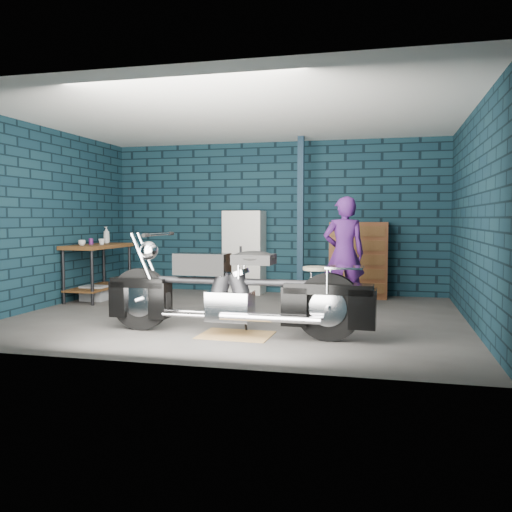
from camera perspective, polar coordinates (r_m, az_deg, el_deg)
The scene contains 15 objects.
ground at distance 7.45m, azimuth -1.94°, elevation -6.38°, with size 6.00×6.00×0.00m, color #524F4C.
room_walls at distance 7.89m, azimuth -0.87°, elevation 8.08°, with size 6.02×5.01×2.71m.
support_post at distance 9.12m, azimuth 4.71°, elevation 4.04°, with size 0.10×0.10×2.70m, color #102435.
workbench at distance 9.35m, azimuth -16.26°, elevation -1.60°, with size 0.60×1.40×0.91m, color brown.
drip_mat at distance 6.28m, azimuth -2.13°, elevation -8.30°, with size 0.82×0.61×0.01m, color olive.
motorcycle at distance 6.18m, azimuth -2.15°, elevation -3.02°, with size 2.67×0.72×1.17m, color black, non-canonical shape.
person at distance 7.98m, azimuth 9.25°, elevation 0.25°, with size 0.60×0.40×1.66m, color #491B67.
storage_bin at distance 9.22m, azimuth -16.66°, elevation -3.77°, with size 0.39×0.28×0.24m, color gray.
locker at distance 9.63m, azimuth -1.24°, elevation 0.39°, with size 0.69×0.49×1.47m, color silver.
tool_chest at distance 9.33m, azimuth 10.76°, elevation -0.40°, with size 0.96×0.53×1.28m, color brown.
shop_stool at distance 7.42m, azimuth 6.38°, elevation -3.77°, with size 0.38×0.38×0.68m, color #C5B795, non-canonical shape.
cup_a at distance 9.00m, azimuth -17.86°, elevation 1.34°, with size 0.11×0.11×0.09m, color #C5B795.
cup_b at distance 9.21m, azimuth -15.93°, elevation 1.46°, with size 0.10×0.10×0.10m, color #C5B795.
mug_purple at distance 9.35m, azimuth -16.98°, elevation 1.48°, with size 0.07×0.07×0.10m, color #5A1863.
bottle at distance 9.78m, azimuth -15.47°, elevation 2.16°, with size 0.11×0.11×0.29m, color gray.
Camera 1 is at (1.99, -7.06, 1.34)m, focal length 38.00 mm.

